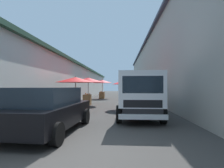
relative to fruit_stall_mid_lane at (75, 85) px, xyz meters
The scene contains 14 objects.
ground 7.16m from the fruit_stall_mid_lane, 15.84° to the right, with size 90.00×90.00×0.00m, color #3D3A38.
building_left_whitewash 10.48m from the fruit_stall_mid_lane, 31.07° to the left, with size 49.80×7.50×4.07m.
building_right_concrete 13.00m from the fruit_stall_mid_lane, 45.78° to the right, with size 49.80×7.50×7.01m.
fruit_stall_mid_lane is the anchor object (origin of this frame).
fruit_stall_near_right 11.47m from the fruit_stall_mid_lane, ahead, with size 2.50×2.50×2.41m.
fruit_stall_far_right 3.59m from the fruit_stall_mid_lane, 64.79° to the right, with size 2.28×2.28×2.11m.
fruit_stall_far_left 10.08m from the fruit_stall_mid_lane, 24.34° to the right, with size 2.24×2.24×2.39m.
fruit_stall_near_left 3.82m from the fruit_stall_mid_lane, ahead, with size 2.55×2.55×2.30m.
hatchback_car 4.89m from the fruit_stall_mid_lane, behind, with size 4.00×2.11×1.45m.
delivery_truck 4.45m from the fruit_stall_mid_lane, 125.46° to the right, with size 4.94×2.01×2.08m.
vendor_by_crates 4.42m from the fruit_stall_mid_lane, 42.32° to the right, with size 0.67×0.23×1.69m.
vendor_in_shade 6.22m from the fruit_stall_mid_lane, 45.53° to the right, with size 0.29×0.60×1.51m.
parked_scooter 7.65m from the fruit_stall_mid_lane, 33.19° to the right, with size 1.69×0.36×1.14m.
plastic_stool 8.88m from the fruit_stall_mid_lane, 31.58° to the right, with size 0.30×0.30×0.43m.
Camera 1 is at (-3.63, -0.94, 1.47)m, focal length 28.29 mm.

